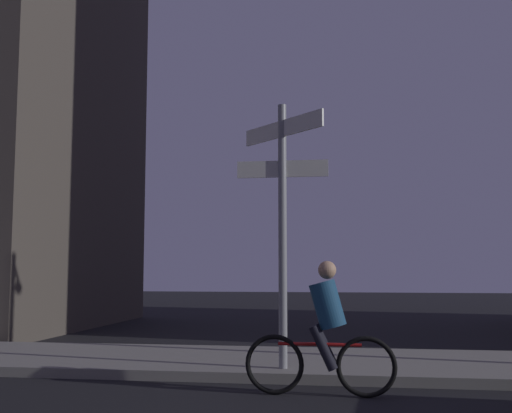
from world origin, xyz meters
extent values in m
cube|color=gray|center=(0.00, 7.17, 0.07)|extent=(40.00, 2.92, 0.14)
cylinder|color=gray|center=(0.63, 6.17, 2.01)|extent=(0.12, 0.12, 3.74)
cube|color=white|center=(0.63, 6.17, 3.53)|extent=(1.25, 1.25, 0.24)
cube|color=white|center=(0.63, 6.17, 2.94)|extent=(1.31, 0.03, 0.24)
torus|color=black|center=(0.65, 5.04, 0.36)|extent=(0.72, 0.08, 0.72)
torus|color=black|center=(1.75, 5.00, 0.36)|extent=(0.72, 0.08, 0.72)
cylinder|color=red|center=(1.20, 5.02, 0.61)|extent=(1.00, 0.08, 0.04)
cylinder|color=navy|center=(1.30, 5.01, 1.08)|extent=(0.46, 0.33, 0.61)
sphere|color=tan|center=(1.30, 5.01, 1.50)|extent=(0.22, 0.22, 0.22)
cylinder|color=black|center=(1.24, 4.93, 0.58)|extent=(0.34, 0.13, 0.55)
cylinder|color=black|center=(1.25, 5.11, 0.58)|extent=(0.34, 0.13, 0.55)
camera|label=1|loc=(1.58, -2.69, 1.50)|focal=44.13mm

